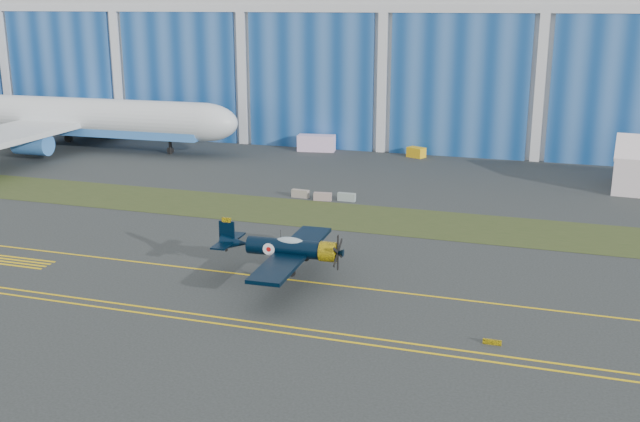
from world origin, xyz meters
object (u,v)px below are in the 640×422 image
(shipping_container, at_px, (316,143))
(warbird, at_px, (285,248))
(tug, at_px, (416,152))
(jetliner, at_px, (62,75))

(shipping_container, bearing_deg, warbird, -82.42)
(warbird, relative_size, tug, 5.81)
(shipping_container, xyz_separation_m, tug, (15.06, -0.09, -0.48))
(jetliner, bearing_deg, shipping_container, 12.64)
(jetliner, xyz_separation_m, shipping_container, (36.85, 9.21, -9.71))
(shipping_container, relative_size, tug, 2.25)
(jetliner, bearing_deg, warbird, -41.43)
(warbird, distance_m, shipping_container, 54.46)
(shipping_container, height_order, tug, shipping_container)
(warbird, height_order, jetliner, jetliner)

